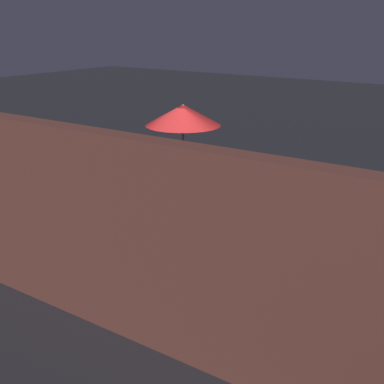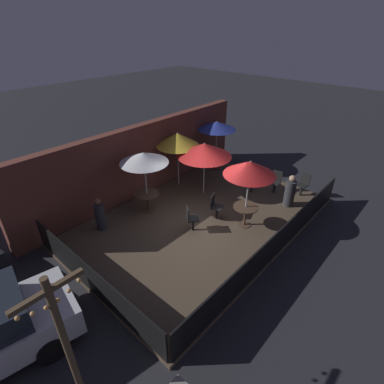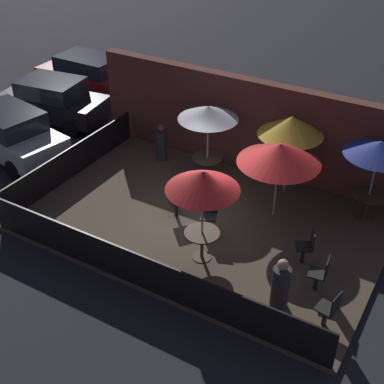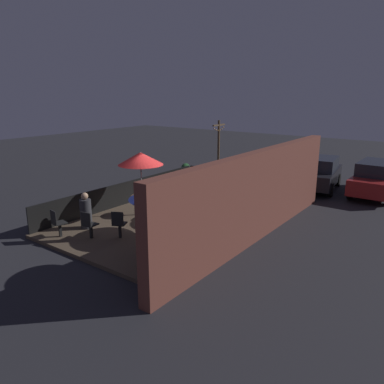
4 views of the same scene
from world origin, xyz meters
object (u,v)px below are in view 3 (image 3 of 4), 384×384
(patio_chair_1, at_px, (330,308))
(patio_chair_4, at_px, (321,273))
(dining_table_2, at_px, (368,199))
(parked_car_1, at_px, (53,100))
(patio_umbrella_2, at_px, (379,149))
(patio_chair_0, at_px, (307,245))
(dining_table_1, at_px, (207,162))
(parked_car_2, at_px, (90,75))
(patio_umbrella_1, at_px, (208,113))
(dining_table_0, at_px, (202,238))
(patron_0, at_px, (162,143))
(patio_chair_2, at_px, (209,214))
(patio_umbrella_0, at_px, (203,181))
(patio_chair_3, at_px, (175,199))
(parked_car_0, at_px, (10,133))
(patio_umbrella_3, at_px, (291,126))
(patron_1, at_px, (280,286))
(patio_umbrella_4, at_px, (279,153))

(patio_chair_1, height_order, patio_chair_4, patio_chair_1)
(dining_table_2, xyz_separation_m, parked_car_1, (-11.41, 0.40, 0.11))
(patio_umbrella_2, xyz_separation_m, dining_table_2, (0.00, -0.00, -1.51))
(parked_car_1, bearing_deg, dining_table_2, -9.65)
(dining_table_2, distance_m, patio_chair_0, 2.64)
(patio_umbrella_2, bearing_deg, dining_table_1, -174.97)
(patio_chair_0, bearing_deg, parked_car_1, -41.69)
(parked_car_1, xyz_separation_m, parked_car_2, (-0.45, 2.60, 0.00))
(patio_umbrella_1, distance_m, dining_table_0, 3.95)
(patio_umbrella_2, relative_size, patron_0, 1.92)
(dining_table_1, distance_m, patio_chair_2, 2.56)
(patio_umbrella_0, xyz_separation_m, parked_car_2, (-8.88, 6.63, -1.48))
(patio_umbrella_0, height_order, parked_car_1, patio_umbrella_0)
(dining_table_0, height_order, patio_chair_2, patio_chair_2)
(patio_umbrella_0, xyz_separation_m, patio_chair_4, (2.83, 0.35, -1.70))
(patio_umbrella_2, distance_m, patio_chair_0, 3.10)
(patron_0, distance_m, parked_car_2, 6.23)
(patio_umbrella_2, relative_size, patio_chair_3, 2.47)
(patio_chair_2, bearing_deg, parked_car_0, -113.02)
(dining_table_0, bearing_deg, patio_chair_2, 109.86)
(patio_umbrella_3, bearing_deg, dining_table_0, -98.84)
(dining_table_2, xyz_separation_m, patron_1, (-0.74, -4.18, -0.04))
(dining_table_2, xyz_separation_m, patio_chair_0, (-0.75, -2.53, -0.10))
(patio_chair_0, distance_m, patio_chair_2, 2.59)
(dining_table_2, xyz_separation_m, patio_chair_4, (-0.15, -3.28, -0.11))
(patio_chair_2, distance_m, patron_0, 4.01)
(dining_table_0, distance_m, dining_table_1, 3.63)
(patio_chair_1, bearing_deg, dining_table_2, -74.92)
(patio_chair_1, xyz_separation_m, patron_1, (-1.11, 0.05, 0.06))
(parked_car_1, bearing_deg, patron_1, -30.87)
(dining_table_0, distance_m, patio_chair_2, 1.09)
(patio_umbrella_2, distance_m, patron_0, 6.64)
(patio_chair_3, xyz_separation_m, patron_1, (3.73, -1.73, 0.06))
(patio_chair_3, bearing_deg, patio_chair_4, 27.57)
(patio_umbrella_0, relative_size, patio_chair_2, 2.58)
(patio_umbrella_3, height_order, patio_umbrella_4, patio_umbrella_3)
(patron_0, bearing_deg, dining_table_0, -42.22)
(dining_table_0, relative_size, patio_chair_2, 0.90)
(dining_table_0, bearing_deg, patio_umbrella_1, 117.14)
(patio_umbrella_4, height_order, dining_table_0, patio_umbrella_4)
(patio_umbrella_2, xyz_separation_m, parked_car_0, (-10.82, -2.20, -1.41))
(dining_table_2, distance_m, parked_car_2, 12.23)
(dining_table_1, height_order, patron_0, patron_0)
(patio_umbrella_1, relative_size, parked_car_0, 0.55)
(patio_umbrella_1, bearing_deg, dining_table_0, -62.86)
(patio_umbrella_4, distance_m, patron_0, 4.59)
(patio_chair_3, distance_m, parked_car_0, 6.36)
(patio_umbrella_1, xyz_separation_m, patio_umbrella_3, (2.24, 0.57, -0.08))
(patio_chair_1, bearing_deg, dining_table_0, -0.00)
(patio_umbrella_0, distance_m, dining_table_2, 4.96)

